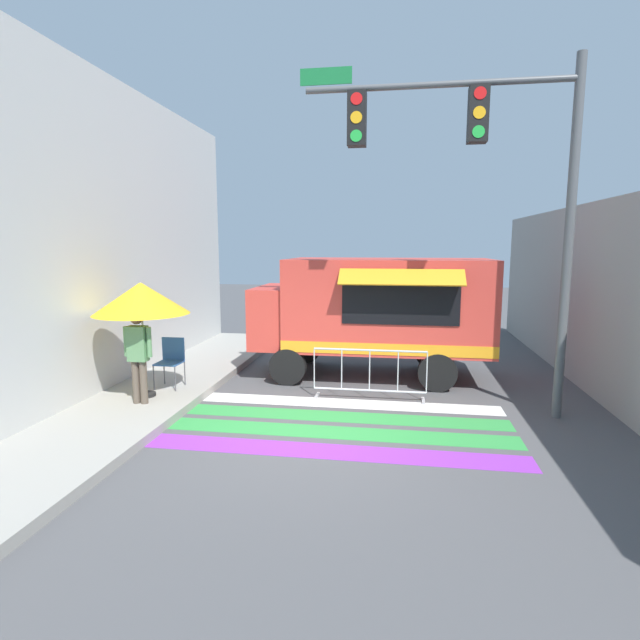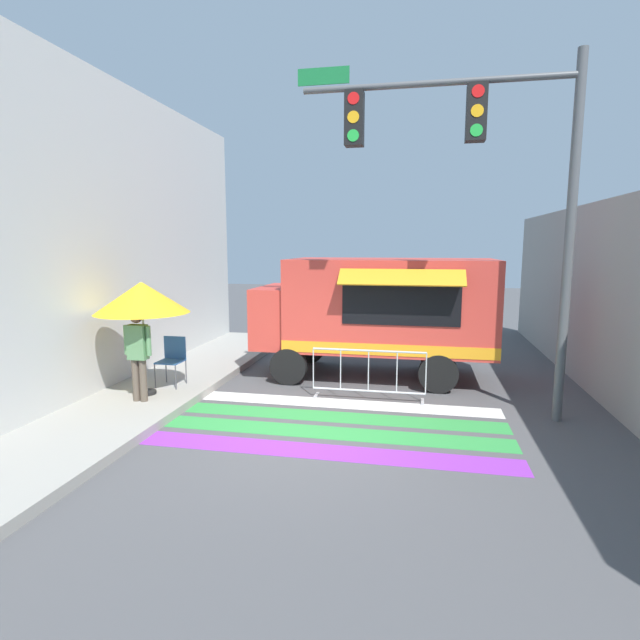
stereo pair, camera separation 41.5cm
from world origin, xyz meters
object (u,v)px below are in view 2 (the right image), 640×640
at_px(food_truck, 372,307).
at_px(vendor_person, 138,350).
at_px(traffic_signal_pole, 478,162).
at_px(folding_chair, 172,356).
at_px(barricade_front, 368,375).
at_px(patio_umbrella, 142,298).

height_order(food_truck, vendor_person, food_truck).
xyz_separation_m(food_truck, traffic_signal_pole, (1.93, -2.36, 2.76)).
relative_size(folding_chair, barricade_front, 0.45).
xyz_separation_m(vendor_person, barricade_front, (4.07, 1.39, -0.61)).
height_order(traffic_signal_pole, patio_umbrella, traffic_signal_pole).
xyz_separation_m(traffic_signal_pole, folding_chair, (-5.83, 0.29, -3.61)).
bearing_deg(barricade_front, folding_chair, -176.47).
height_order(patio_umbrella, folding_chair, patio_umbrella).
relative_size(food_truck, patio_umbrella, 2.43).
height_order(traffic_signal_pole, vendor_person, traffic_signal_pole).
relative_size(patio_umbrella, barricade_front, 0.98).
bearing_deg(food_truck, traffic_signal_pole, -50.73).
relative_size(traffic_signal_pole, folding_chair, 6.12).
relative_size(patio_umbrella, vendor_person, 1.30).
bearing_deg(folding_chair, traffic_signal_pole, 16.25).
relative_size(vendor_person, barricade_front, 0.76).
bearing_deg(folding_chair, food_truck, 47.09).
distance_m(folding_chair, barricade_front, 4.02).
xyz_separation_m(food_truck, folding_chair, (-3.90, -2.07, -0.86)).
xyz_separation_m(traffic_signal_pole, barricade_front, (-1.82, 0.54, -3.87)).
distance_m(traffic_signal_pole, patio_umbrella, 6.47).
bearing_deg(folding_chair, patio_umbrella, -85.48).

